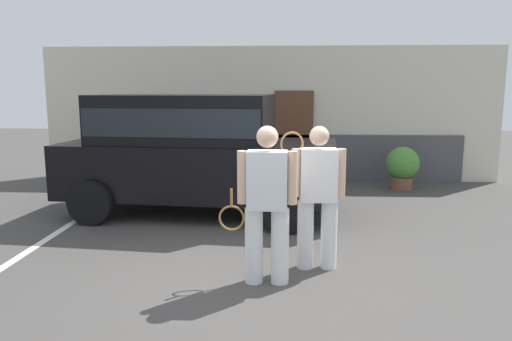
{
  "coord_description": "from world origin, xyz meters",
  "views": [
    {
      "loc": [
        0.33,
        -5.3,
        2.17
      ],
      "look_at": [
        -0.04,
        1.2,
        1.05
      ],
      "focal_mm": 33.98,
      "sensor_mm": 36.0,
      "label": 1
    }
  ],
  "objects_px": {
    "tennis_player_man": "(267,203)",
    "tennis_player_woman": "(318,195)",
    "potted_plant_by_porch": "(402,166)",
    "parked_suv": "(194,148)"
  },
  "relations": [
    {
      "from": "parked_suv",
      "to": "potted_plant_by_porch",
      "type": "xyz_separation_m",
      "value": [
        4.09,
        2.2,
        -0.63
      ]
    },
    {
      "from": "potted_plant_by_porch",
      "to": "parked_suv",
      "type": "bearing_deg",
      "value": -151.65
    },
    {
      "from": "potted_plant_by_porch",
      "to": "tennis_player_man",
      "type": "bearing_deg",
      "value": -117.67
    },
    {
      "from": "parked_suv",
      "to": "tennis_player_man",
      "type": "height_order",
      "value": "parked_suv"
    },
    {
      "from": "parked_suv",
      "to": "potted_plant_by_porch",
      "type": "height_order",
      "value": "parked_suv"
    },
    {
      "from": "parked_suv",
      "to": "tennis_player_man",
      "type": "relative_size",
      "value": 2.69
    },
    {
      "from": "parked_suv",
      "to": "potted_plant_by_porch",
      "type": "distance_m",
      "value": 4.69
    },
    {
      "from": "tennis_player_man",
      "to": "tennis_player_woman",
      "type": "relative_size",
      "value": 1.02
    },
    {
      "from": "parked_suv",
      "to": "tennis_player_woman",
      "type": "relative_size",
      "value": 2.75
    },
    {
      "from": "tennis_player_woman",
      "to": "potted_plant_by_porch",
      "type": "height_order",
      "value": "tennis_player_woman"
    }
  ]
}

